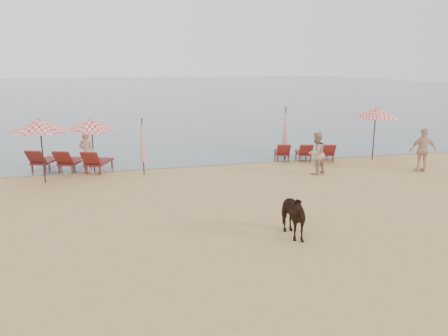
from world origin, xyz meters
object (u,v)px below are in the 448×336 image
Objects in this scene: umbrella_open_left_b at (91,124)px; umbrella_open_right at (376,113)px; lounger_cluster_left at (70,160)px; lounger_cluster_right at (304,152)px; cow at (290,214)px; umbrella_closed_left at (143,140)px; beachgoer_right_b at (423,150)px; beachgoer_left at (87,153)px; umbrella_open_left_a at (40,125)px; umbrella_closed_right at (285,127)px; beachgoer_right_a at (316,153)px.

umbrella_open_right is (13.11, -1.03, 0.23)m from umbrella_open_left_b.
lounger_cluster_right is at bearing 18.90° from lounger_cluster_left.
cow is (5.35, -9.07, -1.45)m from umbrella_open_left_b.
lounger_cluster_left is at bearing 154.40° from umbrella_closed_left.
lounger_cluster_left is 1.52× the size of umbrella_open_left_b.
umbrella_open_left_b is (1.01, -0.26, 1.60)m from lounger_cluster_left.
beachgoer_right_b is at bearing 7.01° from lounger_cluster_left.
beachgoer_left is (-13.36, 0.76, -1.42)m from umbrella_open_right.
umbrella_open_left_a is 14.95m from umbrella_open_right.
umbrella_closed_right reaches higher than beachgoer_right_b.
beachgoer_right_b is (4.02, -3.36, 0.53)m from lounger_cluster_right.
umbrella_open_right is (14.12, -1.29, 1.83)m from lounger_cluster_left.
cow is at bearing -120.17° from umbrella_open_right.
beachgoer_right_b is (4.69, -0.73, 0.05)m from beachgoer_right_a.
umbrella_open_left_a is (-11.67, -1.23, 1.88)m from lounger_cluster_right.
lounger_cluster_left is 1.41× the size of umbrella_closed_right.
beachgoer_left is at bearing -40.28° from beachgoer_right_a.
umbrella_open_right reaches higher than umbrella_open_left_b.
umbrella_open_left_b reaches higher than lounger_cluster_right.
beachgoer_right_b is (13.85, -3.62, -1.13)m from umbrella_open_left_b.
beachgoer_left is at bearing -176.55° from umbrella_closed_right.
umbrella_closed_right reaches higher than umbrella_open_right.
lounger_cluster_left is at bearing 174.77° from umbrella_open_left_b.
umbrella_closed_right is at bearing 21.81° from lounger_cluster_left.
umbrella_open_left_b is 1.33× the size of beachgoer_right_a.
umbrella_open_right is (14.94, 0.46, 0.02)m from umbrella_open_left_a.
umbrella_open_right is at bearing -60.35° from beachgoer_right_b.
cow reaches higher than lounger_cluster_left.
umbrella_open_left_a is 1.42× the size of beachgoer_right_a.
lounger_cluster_left reaches higher than lounger_cluster_right.
beachgoer_right_b is at bearing -171.88° from beachgoer_left.
beachgoer_right_b reaches higher than cow.
lounger_cluster_right is at bearing -129.04° from beachgoer_right_a.
umbrella_closed_left is (2.05, -1.21, -0.60)m from umbrella_open_left_b.
cow is (-3.69, -9.36, -0.96)m from umbrella_closed_right.
umbrella_closed_right is at bearing 9.65° from umbrella_open_left_a.
beachgoer_right_b is at bearing -11.53° from umbrella_closed_left.
umbrella_closed_right is 1.72× the size of cow.
lounger_cluster_left is at bearing -179.81° from umbrella_closed_right.
umbrella_open_left_b is 1.24m from beachgoer_left.
umbrella_open_left_b is at bearing -111.96° from beachgoer_left.
umbrella_closed_right reaches higher than umbrella_closed_left.
beachgoer_right_a is 4.75m from beachgoer_right_b.
beachgoer_right_b is at bearing -24.78° from lounger_cluster_right.
cow is 0.84× the size of beachgoer_left.
umbrella_closed_left is (3.89, 0.28, -0.81)m from umbrella_open_left_a.
beachgoer_right_b is at bearing -5.60° from umbrella_open_left_b.
beachgoer_left is at bearing 157.85° from umbrella_closed_left.
lounger_cluster_right is 11.88m from umbrella_open_left_a.
lounger_cluster_left is at bearing 65.11° from umbrella_open_left_a.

